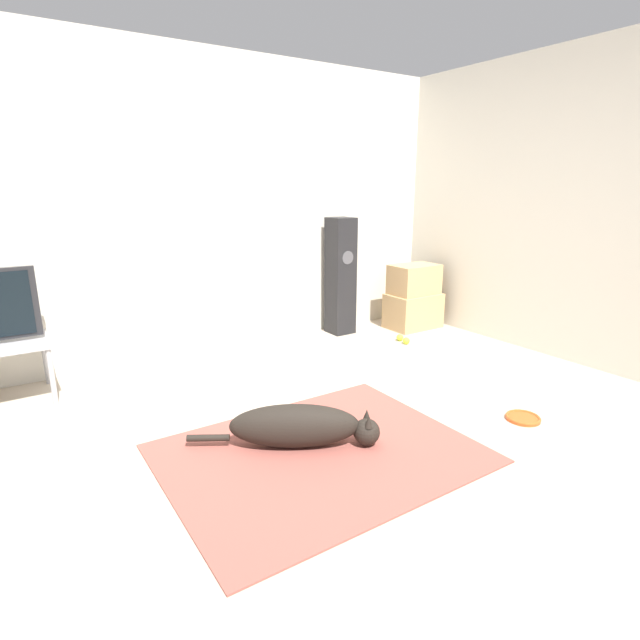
% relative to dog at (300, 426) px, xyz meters
% --- Properties ---
extents(ground_plane, '(12.00, 12.00, 0.00)m').
position_rel_dog_xyz_m(ground_plane, '(0.11, -0.11, -0.13)').
color(ground_plane, '#B2A38E').
extents(wall_back, '(8.00, 0.06, 2.55)m').
position_rel_dog_xyz_m(wall_back, '(0.11, 1.99, 1.14)').
color(wall_back, beige).
rests_on(wall_back, ground_plane).
extents(wall_right, '(0.06, 8.00, 2.55)m').
position_rel_dog_xyz_m(wall_right, '(2.71, -0.11, 1.14)').
color(wall_right, beige).
rests_on(wall_right, ground_plane).
extents(area_rug, '(1.68, 1.31, 0.01)m').
position_rel_dog_xyz_m(area_rug, '(0.05, -0.13, -0.13)').
color(area_rug, '#934C42').
rests_on(area_rug, ground_plane).
extents(dog, '(0.96, 0.63, 0.25)m').
position_rel_dog_xyz_m(dog, '(0.00, 0.00, 0.00)').
color(dog, black).
rests_on(dog, area_rug).
extents(frisbee, '(0.22, 0.22, 0.03)m').
position_rel_dog_xyz_m(frisbee, '(1.38, -0.49, -0.12)').
color(frisbee, '#DB511E').
rests_on(frisbee, ground_plane).
extents(cardboard_box_lower, '(0.55, 0.37, 0.36)m').
position_rel_dog_xyz_m(cardboard_box_lower, '(2.30, 1.50, 0.05)').
color(cardboard_box_lower, tan).
rests_on(cardboard_box_lower, ground_plane).
extents(cardboard_box_upper, '(0.49, 0.33, 0.31)m').
position_rel_dog_xyz_m(cardboard_box_upper, '(2.30, 1.51, 0.38)').
color(cardboard_box_upper, tan).
rests_on(cardboard_box_upper, cardboard_box_lower).
extents(floor_speaker, '(0.23, 0.24, 1.16)m').
position_rel_dog_xyz_m(floor_speaker, '(1.55, 1.77, 0.45)').
color(floor_speaker, black).
rests_on(floor_speaker, ground_plane).
extents(tennis_ball_by_boxes, '(0.07, 0.07, 0.07)m').
position_rel_dog_xyz_m(tennis_ball_by_boxes, '(1.84, 1.10, -0.10)').
color(tennis_ball_by_boxes, '#C6E033').
rests_on(tennis_ball_by_boxes, ground_plane).
extents(tennis_ball_near_speaker, '(0.07, 0.07, 0.07)m').
position_rel_dog_xyz_m(tennis_ball_near_speaker, '(1.86, 1.21, -0.10)').
color(tennis_ball_near_speaker, '#C6E033').
rests_on(tennis_ball_near_speaker, ground_plane).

